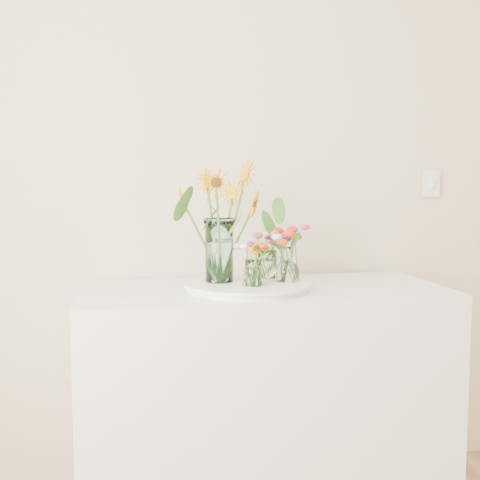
{
  "coord_description": "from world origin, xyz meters",
  "views": [
    {
      "loc": [
        -0.73,
        -0.31,
        1.31
      ],
      "look_at": [
        -0.32,
        1.9,
        1.09
      ],
      "focal_mm": 45.0,
      "sensor_mm": 36.0,
      "label": 1
    }
  ],
  "objects_px": {
    "tray": "(247,287)",
    "mason_jar": "(219,250)",
    "small_vase_a": "(253,273)",
    "small_vase_b": "(287,265)",
    "small_vase_c": "(268,265)",
    "counter": "(264,400)"
  },
  "relations": [
    {
      "from": "small_vase_b",
      "to": "counter",
      "type": "bearing_deg",
      "value": 145.75
    },
    {
      "from": "tray",
      "to": "small_vase_c",
      "type": "relative_size",
      "value": 3.99
    },
    {
      "from": "small_vase_c",
      "to": "mason_jar",
      "type": "bearing_deg",
      "value": -163.99
    },
    {
      "from": "counter",
      "to": "mason_jar",
      "type": "height_order",
      "value": "mason_jar"
    },
    {
      "from": "small_vase_a",
      "to": "small_vase_b",
      "type": "xyz_separation_m",
      "value": [
        0.15,
        0.07,
        0.02
      ]
    },
    {
      "from": "tray",
      "to": "small_vase_b",
      "type": "distance_m",
      "value": 0.17
    },
    {
      "from": "small_vase_a",
      "to": "tray",
      "type": "bearing_deg",
      "value": 94.08
    },
    {
      "from": "tray",
      "to": "small_vase_a",
      "type": "height_order",
      "value": "small_vase_a"
    },
    {
      "from": "small_vase_a",
      "to": "small_vase_c",
      "type": "distance_m",
      "value": 0.2
    },
    {
      "from": "small_vase_b",
      "to": "small_vase_c",
      "type": "relative_size",
      "value": 1.21
    },
    {
      "from": "mason_jar",
      "to": "small_vase_a",
      "type": "bearing_deg",
      "value": -47.39
    },
    {
      "from": "small_vase_c",
      "to": "tray",
      "type": "bearing_deg",
      "value": -139.71
    },
    {
      "from": "counter",
      "to": "small_vase_c",
      "type": "distance_m",
      "value": 0.53
    },
    {
      "from": "tray",
      "to": "mason_jar",
      "type": "bearing_deg",
      "value": 163.96
    },
    {
      "from": "mason_jar",
      "to": "small_vase_c",
      "type": "distance_m",
      "value": 0.22
    },
    {
      "from": "mason_jar",
      "to": "small_vase_c",
      "type": "relative_size",
      "value": 2.17
    },
    {
      "from": "mason_jar",
      "to": "small_vase_a",
      "type": "xyz_separation_m",
      "value": [
        0.11,
        -0.12,
        -0.07
      ]
    },
    {
      "from": "counter",
      "to": "small_vase_b",
      "type": "bearing_deg",
      "value": -34.25
    },
    {
      "from": "mason_jar",
      "to": "small_vase_a",
      "type": "height_order",
      "value": "mason_jar"
    },
    {
      "from": "counter",
      "to": "small_vase_c",
      "type": "relative_size",
      "value": 12.27
    },
    {
      "from": "small_vase_a",
      "to": "small_vase_b",
      "type": "height_order",
      "value": "small_vase_b"
    },
    {
      "from": "mason_jar",
      "to": "small_vase_a",
      "type": "relative_size",
      "value": 2.42
    }
  ]
}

